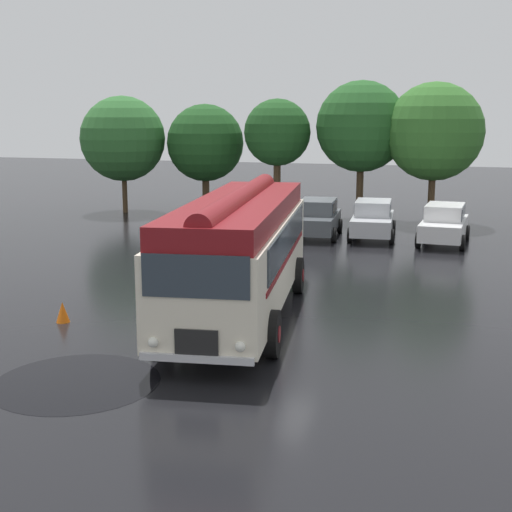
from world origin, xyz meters
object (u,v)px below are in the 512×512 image
object	(u,v)px
vintage_bus	(240,249)
car_far_right	(444,224)
car_near_left	(252,214)
car_mid_left	(317,218)
car_mid_right	(373,219)
traffic_cone	(63,312)

from	to	relation	value
vintage_bus	car_far_right	xyz separation A→B (m)	(4.86, 13.05, -1.05)
car_near_left	car_far_right	bearing A→B (deg)	-3.69
car_near_left	car_mid_left	xyz separation A→B (m)	(3.15, -0.38, 0.00)
vintage_bus	car_near_left	world-z (taller)	vintage_bus
car_near_left	car_mid_left	size ratio (longest dim) A/B	0.99
car_far_right	car_mid_left	bearing A→B (deg)	178.18
vintage_bus	car_mid_right	distance (m)	13.70
car_mid_left	car_mid_right	world-z (taller)	same
car_far_right	vintage_bus	bearing A→B (deg)	-110.42
car_mid_right	traffic_cone	size ratio (longest dim) A/B	7.85
vintage_bus	car_mid_right	world-z (taller)	vintage_bus
car_near_left	car_mid_right	bearing A→B (deg)	-0.74
car_near_left	car_far_right	world-z (taller)	same
car_near_left	traffic_cone	bearing A→B (deg)	-92.11
car_mid_left	vintage_bus	bearing A→B (deg)	-87.27
car_mid_right	car_near_left	bearing A→B (deg)	179.26
car_near_left	traffic_cone	size ratio (longest dim) A/B	7.80
vintage_bus	car_near_left	distance (m)	14.17
car_near_left	car_mid_right	size ratio (longest dim) A/B	0.99
vintage_bus	car_mid_left	bearing A→B (deg)	92.73
vintage_bus	car_far_right	bearing A→B (deg)	69.58
car_near_left	car_mid_right	world-z (taller)	same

